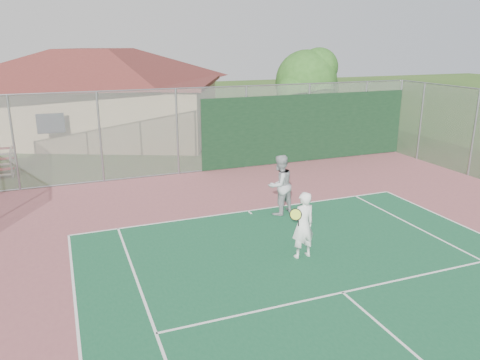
% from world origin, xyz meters
% --- Properties ---
extents(back_fence, '(20.08, 0.11, 3.53)m').
position_xyz_m(back_fence, '(2.11, 16.98, 1.67)').
color(back_fence, gray).
rests_on(back_fence, ground).
extents(side_fence_right, '(0.08, 9.00, 3.50)m').
position_xyz_m(side_fence_right, '(10.00, 12.50, 1.75)').
color(side_fence_right, gray).
rests_on(side_fence_right, ground).
extents(clubhouse, '(15.96, 13.74, 5.81)m').
position_xyz_m(clubhouse, '(-3.23, 26.04, 2.95)').
color(clubhouse, tan).
rests_on(clubhouse, ground).
extents(tree, '(3.58, 3.39, 5.00)m').
position_xyz_m(tree, '(6.28, 19.46, 3.28)').
color(tree, '#3C2515').
rests_on(tree, ground).
extents(player_white_front, '(0.88, 0.68, 1.73)m').
position_xyz_m(player_white_front, '(0.01, 8.29, 0.88)').
color(player_white_front, white).
rests_on(player_white_front, ground).
extents(player_grey_back, '(1.12, 1.00, 1.91)m').
position_xyz_m(player_grey_back, '(0.83, 11.30, 0.95)').
color(player_grey_back, '#A5A8AB').
rests_on(player_grey_back, ground).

